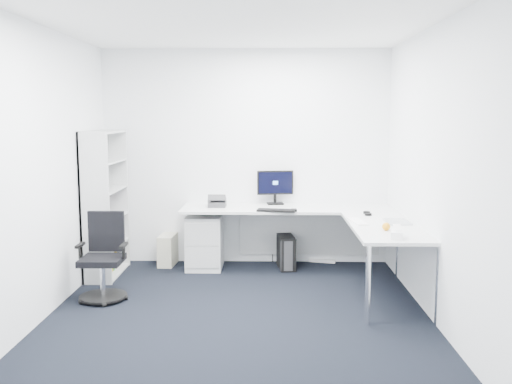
{
  "coord_description": "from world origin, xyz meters",
  "views": [
    {
      "loc": [
        0.28,
        -5.1,
        1.88
      ],
      "look_at": [
        0.15,
        1.05,
        1.05
      ],
      "focal_mm": 40.0,
      "sensor_mm": 36.0,
      "label": 1
    }
  ],
  "objects_px": {
    "task_chair": "(102,258)",
    "laptop": "(398,211)",
    "l_desk": "(291,245)",
    "monitor": "(275,187)",
    "bookshelf": "(105,204)"
  },
  "relations": [
    {
      "from": "l_desk",
      "to": "laptop",
      "type": "distance_m",
      "value": 1.35
    },
    {
      "from": "l_desk",
      "to": "monitor",
      "type": "xyz_separation_m",
      "value": [
        -0.18,
        0.59,
        0.6
      ]
    },
    {
      "from": "task_chair",
      "to": "monitor",
      "type": "bearing_deg",
      "value": 39.51
    },
    {
      "from": "l_desk",
      "to": "task_chair",
      "type": "distance_m",
      "value": 2.15
    },
    {
      "from": "l_desk",
      "to": "monitor",
      "type": "distance_m",
      "value": 0.86
    },
    {
      "from": "bookshelf",
      "to": "laptop",
      "type": "height_order",
      "value": "bookshelf"
    },
    {
      "from": "l_desk",
      "to": "bookshelf",
      "type": "height_order",
      "value": "bookshelf"
    },
    {
      "from": "laptop",
      "to": "monitor",
      "type": "bearing_deg",
      "value": 134.72
    },
    {
      "from": "l_desk",
      "to": "bookshelf",
      "type": "relative_size",
      "value": 1.54
    },
    {
      "from": "bookshelf",
      "to": "task_chair",
      "type": "bearing_deg",
      "value": -76.94
    },
    {
      "from": "task_chair",
      "to": "laptop",
      "type": "xyz_separation_m",
      "value": [
        3.04,
        0.28,
        0.44
      ]
    },
    {
      "from": "task_chair",
      "to": "laptop",
      "type": "distance_m",
      "value": 3.09
    },
    {
      "from": "bookshelf",
      "to": "monitor",
      "type": "distance_m",
      "value": 2.07
    },
    {
      "from": "task_chair",
      "to": "monitor",
      "type": "height_order",
      "value": "monitor"
    },
    {
      "from": "bookshelf",
      "to": "monitor",
      "type": "bearing_deg",
      "value": 15.22
    }
  ]
}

